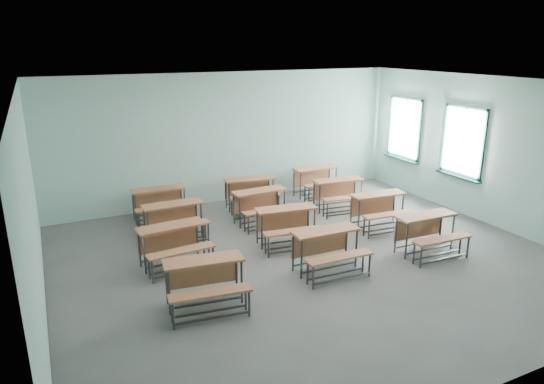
{
  "coord_description": "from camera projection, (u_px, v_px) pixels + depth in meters",
  "views": [
    {
      "loc": [
        -4.25,
        -7.13,
        3.86
      ],
      "look_at": [
        -0.21,
        1.2,
        1.0
      ],
      "focal_mm": 32.0,
      "sensor_mm": 36.0,
      "label": 1
    }
  ],
  "objects": [
    {
      "name": "desk_unit_r3c1",
      "position": [
        251.0,
        189.0,
        11.59
      ],
      "size": [
        1.28,
        0.94,
        0.75
      ],
      "rotation": [
        0.0,
        0.0,
        -0.12
      ],
      "color": "#9E5A39",
      "rests_on": "ground"
    },
    {
      "name": "desk_unit_r1c2",
      "position": [
        380.0,
        206.0,
        10.41
      ],
      "size": [
        1.26,
        0.9,
        0.75
      ],
      "rotation": [
        0.0,
        0.0,
        -0.08
      ],
      "color": "#9E5A39",
      "rests_on": "ground"
    },
    {
      "name": "desk_unit_r1c0",
      "position": [
        174.0,
        240.0,
        8.61
      ],
      "size": [
        1.26,
        0.9,
        0.75
      ],
      "rotation": [
        0.0,
        0.0,
        0.08
      ],
      "color": "#9E5A39",
      "rests_on": "ground"
    },
    {
      "name": "desk_unit_r1c1",
      "position": [
        288.0,
        221.0,
        9.52
      ],
      "size": [
        1.29,
        0.95,
        0.75
      ],
      "rotation": [
        0.0,
        0.0,
        -0.13
      ],
      "color": "#9E5A39",
      "rests_on": "ground"
    },
    {
      "name": "desk_unit_r3c2",
      "position": [
        318.0,
        177.0,
        12.61
      ],
      "size": [
        1.22,
        0.84,
        0.75
      ],
      "rotation": [
        0.0,
        0.0,
        0.03
      ],
      "color": "#9E5A39",
      "rests_on": "ground"
    },
    {
      "name": "desk_unit_r0c1",
      "position": [
        328.0,
        245.0,
        8.39
      ],
      "size": [
        1.22,
        0.83,
        0.75
      ],
      "rotation": [
        0.0,
        0.0,
        -0.03
      ],
      "color": "#9E5A39",
      "rests_on": "ground"
    },
    {
      "name": "room",
      "position": [
        315.0,
        175.0,
        8.63
      ],
      "size": [
        9.04,
        8.04,
        3.24
      ],
      "color": "slate",
      "rests_on": "ground"
    },
    {
      "name": "desk_unit_r0c2",
      "position": [
        429.0,
        229.0,
        9.13
      ],
      "size": [
        1.22,
        0.84,
        0.75
      ],
      "rotation": [
        0.0,
        0.0,
        -0.04
      ],
      "color": "#9E5A39",
      "rests_on": "ground"
    },
    {
      "name": "desk_unit_r2c0",
      "position": [
        174.0,
        216.0,
        9.77
      ],
      "size": [
        1.21,
        0.82,
        0.75
      ],
      "rotation": [
        0.0,
        0.0,
        0.02
      ],
      "color": "#9E5A39",
      "rests_on": "ground"
    },
    {
      "name": "desk_unit_r2c1",
      "position": [
        262.0,
        202.0,
        10.67
      ],
      "size": [
        1.23,
        0.85,
        0.75
      ],
      "rotation": [
        0.0,
        0.0,
        0.04
      ],
      "color": "#9E5A39",
      "rests_on": "ground"
    },
    {
      "name": "desk_unit_r0c0",
      "position": [
        205.0,
        277.0,
        7.25
      ],
      "size": [
        1.29,
        0.95,
        0.75
      ],
      "rotation": [
        0.0,
        0.0,
        -0.13
      ],
      "color": "#9E5A39",
      "rests_on": "ground"
    },
    {
      "name": "desk_unit_r3c0",
      "position": [
        160.0,
        200.0,
        10.81
      ],
      "size": [
        1.22,
        0.84,
        0.75
      ],
      "rotation": [
        0.0,
        0.0,
        -0.04
      ],
      "color": "#9E5A39",
      "rests_on": "ground"
    },
    {
      "name": "desk_unit_r2c2",
      "position": [
        340.0,
        190.0,
        11.5
      ],
      "size": [
        1.28,
        0.93,
        0.75
      ],
      "rotation": [
        0.0,
        0.0,
        -0.11
      ],
      "color": "#9E5A39",
      "rests_on": "ground"
    }
  ]
}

